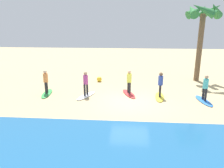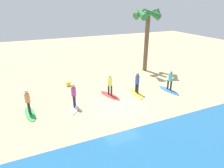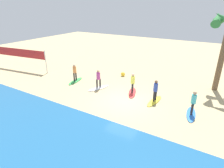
% 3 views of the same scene
% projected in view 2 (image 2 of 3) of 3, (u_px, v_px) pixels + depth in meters
% --- Properties ---
extents(ground_plane, '(60.00, 60.00, 0.00)m').
position_uv_depth(ground_plane, '(119.00, 104.00, 13.79)').
color(ground_plane, tan).
extents(surfboard_blue, '(0.84, 2.16, 0.09)m').
position_uv_depth(surfboard_blue, '(169.00, 90.00, 15.86)').
color(surfboard_blue, blue).
rests_on(surfboard_blue, ground).
extents(surfer_blue, '(0.32, 0.46, 1.64)m').
position_uv_depth(surfer_blue, '(170.00, 79.00, 15.48)').
color(surfer_blue, '#232328').
rests_on(surfer_blue, surfboard_blue).
extents(surfboard_yellow, '(0.78, 2.15, 0.09)m').
position_uv_depth(surfboard_yellow, '(137.00, 93.00, 15.33)').
color(surfboard_yellow, yellow).
rests_on(surfboard_yellow, ground).
extents(surfer_yellow, '(0.32, 0.46, 1.64)m').
position_uv_depth(surfer_yellow, '(137.00, 82.00, 14.95)').
color(surfer_yellow, '#232328').
rests_on(surfer_yellow, surfboard_yellow).
extents(surfboard_red, '(1.22, 2.17, 0.09)m').
position_uv_depth(surfboard_red, '(110.00, 95.00, 14.98)').
color(surfboard_red, red).
rests_on(surfboard_red, ground).
extents(surfer_red, '(0.32, 0.44, 1.64)m').
position_uv_depth(surfer_red, '(110.00, 84.00, 14.60)').
color(surfer_red, '#232328').
rests_on(surfer_red, surfboard_red).
extents(surfboard_white, '(1.31, 2.16, 0.09)m').
position_uv_depth(surfboard_white, '(75.00, 107.00, 13.35)').
color(surfboard_white, white).
rests_on(surfboard_white, ground).
extents(surfer_white, '(0.32, 0.44, 1.64)m').
position_uv_depth(surfer_white, '(74.00, 94.00, 12.96)').
color(surfer_white, '#232328').
rests_on(surfer_white, surfboard_white).
extents(surfboard_green, '(0.82, 2.15, 0.09)m').
position_uv_depth(surfboard_green, '(30.00, 114.00, 12.50)').
color(surfboard_green, green).
rests_on(surfboard_green, ground).
extents(surfer_green, '(0.32, 0.46, 1.64)m').
position_uv_depth(surfer_green, '(28.00, 100.00, 12.11)').
color(surfer_green, '#232328').
rests_on(surfer_green, surfboard_green).
extents(palm_tree, '(2.88, 3.03, 6.53)m').
position_uv_depth(palm_tree, '(148.00, 19.00, 18.75)').
color(palm_tree, brown).
rests_on(palm_tree, ground).
extents(beach_ball, '(0.43, 0.43, 0.43)m').
position_uv_depth(beach_ball, '(68.00, 84.00, 16.70)').
color(beach_ball, yellow).
rests_on(beach_ball, ground).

